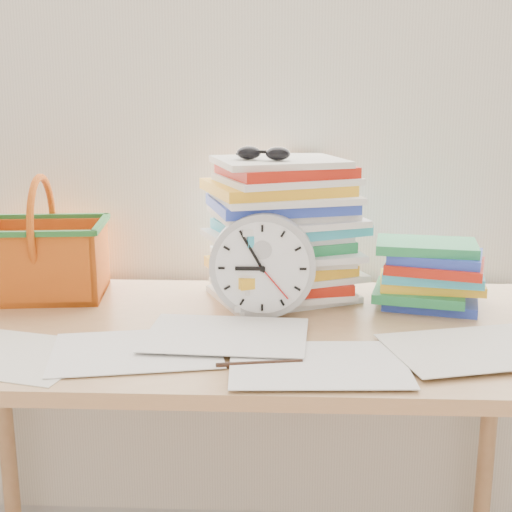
{
  "coord_description": "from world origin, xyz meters",
  "views": [
    {
      "loc": [
        0.11,
        0.16,
        1.26
      ],
      "look_at": [
        0.05,
        1.6,
        0.9
      ],
      "focal_mm": 50.0,
      "sensor_mm": 36.0,
      "label": 1
    }
  ],
  "objects_px": {
    "clock": "(263,265)",
    "basket": "(43,237)",
    "desk": "(234,358)",
    "paper_stack": "(283,230)",
    "book_stack": "(427,274)"
  },
  "relations": [
    {
      "from": "book_stack",
      "to": "basket",
      "type": "relative_size",
      "value": 0.89
    },
    {
      "from": "desk",
      "to": "book_stack",
      "type": "distance_m",
      "value": 0.49
    },
    {
      "from": "basket",
      "to": "desk",
      "type": "bearing_deg",
      "value": -29.52
    },
    {
      "from": "paper_stack",
      "to": "basket",
      "type": "distance_m",
      "value": 0.58
    },
    {
      "from": "desk",
      "to": "clock",
      "type": "relative_size",
      "value": 6.03
    },
    {
      "from": "clock",
      "to": "book_stack",
      "type": "bearing_deg",
      "value": 13.85
    },
    {
      "from": "desk",
      "to": "paper_stack",
      "type": "relative_size",
      "value": 4.18
    },
    {
      "from": "book_stack",
      "to": "basket",
      "type": "height_order",
      "value": "basket"
    },
    {
      "from": "desk",
      "to": "paper_stack",
      "type": "xyz_separation_m",
      "value": [
        0.1,
        0.21,
        0.24
      ]
    },
    {
      "from": "desk",
      "to": "clock",
      "type": "bearing_deg",
      "value": 49.42
    },
    {
      "from": "desk",
      "to": "clock",
      "type": "xyz_separation_m",
      "value": [
        0.06,
        0.07,
        0.19
      ]
    },
    {
      "from": "desk",
      "to": "clock",
      "type": "distance_m",
      "value": 0.21
    },
    {
      "from": "clock",
      "to": "basket",
      "type": "height_order",
      "value": "basket"
    },
    {
      "from": "paper_stack",
      "to": "clock",
      "type": "height_order",
      "value": "paper_stack"
    },
    {
      "from": "clock",
      "to": "basket",
      "type": "relative_size",
      "value": 0.8
    }
  ]
}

